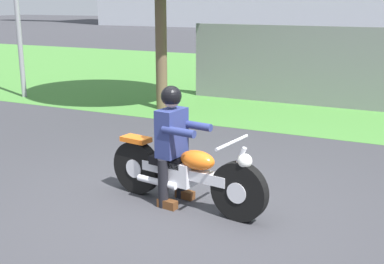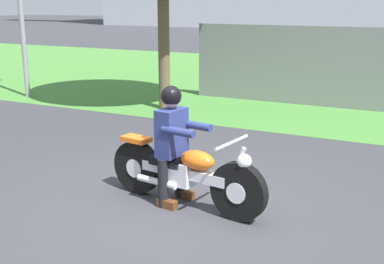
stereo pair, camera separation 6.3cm
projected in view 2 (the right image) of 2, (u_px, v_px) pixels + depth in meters
ground at (176, 209)px, 5.81m from camera, size 120.00×120.00×0.00m
grass_verge at (339, 85)px, 14.33m from camera, size 60.00×12.00×0.01m
motorcycle_lead at (185, 173)px, 5.82m from camera, size 2.12×0.66×0.89m
rider_lead at (173, 136)px, 5.80m from camera, size 0.59×0.51×1.41m
fence_segment at (342, 68)px, 11.02m from camera, size 7.00×0.06×1.80m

